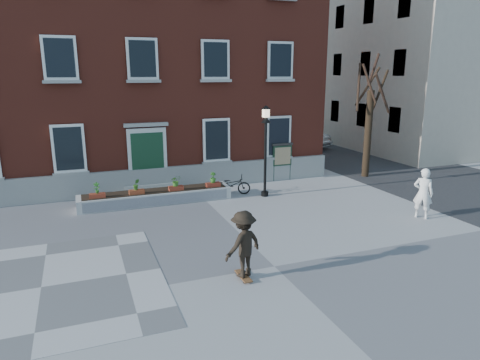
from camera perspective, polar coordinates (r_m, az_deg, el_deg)
name	(u,v)px	position (r m, az deg, el deg)	size (l,w,h in m)	color
ground	(274,266)	(12.18, 4.61, -11.41)	(100.00, 100.00, 0.00)	gray
checker_patch	(41,287)	(12.14, -24.99, -12.85)	(6.00, 6.00, 0.01)	#5E5E61
bicycle	(232,185)	(18.91, -1.10, -0.61)	(0.57, 1.64, 0.86)	black
parked_car	(298,135)	(31.56, 7.79, 5.93)	(1.71, 4.92, 1.62)	silver
bystander	(423,193)	(17.05, 23.23, -1.64)	(0.69, 0.45, 1.89)	white
brick_building	(127,52)	(24.05, -14.79, 16.21)	(18.40, 10.85, 12.60)	maroon
planter_assembly	(156,196)	(17.99, -11.09, -2.07)	(6.20, 1.12, 1.15)	silver
bare_tree	(369,123)	(22.74, 16.80, 7.34)	(1.83, 1.83, 6.16)	black
side_street	(373,50)	(37.46, 17.32, 16.24)	(15.20, 36.00, 14.50)	#333335
lamp_post	(266,138)	(18.20, 3.43, 5.56)	(0.40, 0.40, 3.93)	black
notice_board	(282,155)	(21.28, 5.65, 3.28)	(1.10, 0.16, 1.87)	#172E23
skateboarder	(243,244)	(11.12, 0.46, -8.54)	(1.31, 1.04, 1.85)	brown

